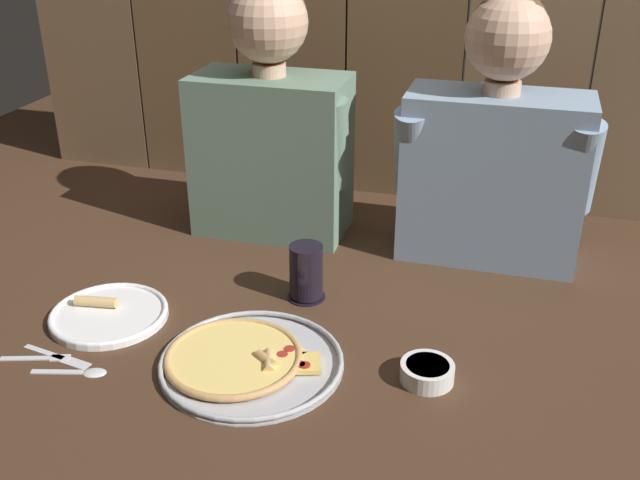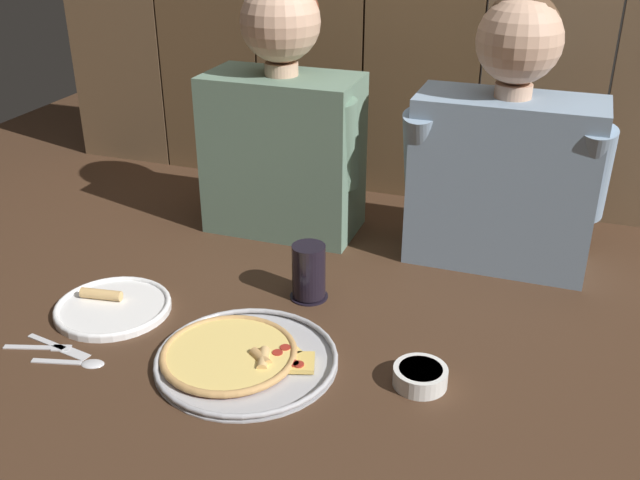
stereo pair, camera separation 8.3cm
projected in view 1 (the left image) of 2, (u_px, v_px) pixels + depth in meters
ground_plane at (322, 348)px, 1.40m from camera, size 3.20×3.20×0.00m
pizza_tray at (245, 360)px, 1.35m from camera, size 0.34×0.34×0.03m
dinner_plate at (109, 314)px, 1.50m from camera, size 0.24×0.24×0.03m
drinking_glass at (306, 272)px, 1.55m from camera, size 0.08×0.08×0.12m
dipping_bowl at (427, 371)px, 1.31m from camera, size 0.10×0.10×0.03m
table_fork at (39, 358)px, 1.37m from camera, size 0.13×0.05×0.01m
table_knife at (57, 356)px, 1.38m from camera, size 0.16×0.04×0.01m
table_spoon at (82, 371)px, 1.33m from camera, size 0.14×0.06×0.01m
diner_left at (271, 120)px, 1.76m from camera, size 0.41×0.20×0.62m
diner_right at (496, 143)px, 1.64m from camera, size 0.44×0.21×0.61m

